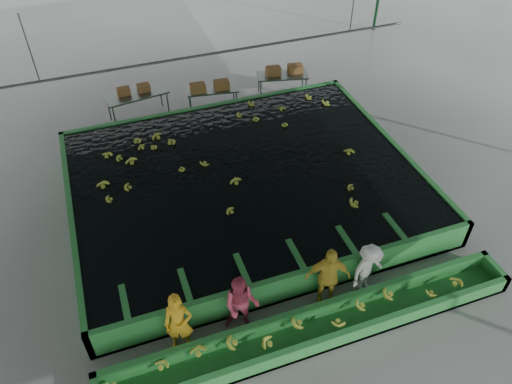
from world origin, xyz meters
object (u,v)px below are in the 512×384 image
object	(u,v)px
packing_table_right	(282,85)
worker_b	(241,305)
flotation_tank	(245,185)
packing_table_left	(138,106)
box_stack_left	(134,93)
worker_c	(328,277)
packing_table_mid	(213,99)
box_stack_right	(284,73)
box_stack_mid	(210,90)
worker_a	(179,323)
sorting_trough	(317,329)
worker_d	(368,269)

from	to	relation	value
packing_table_right	worker_b	bearing A→B (deg)	-117.09
worker_b	flotation_tank	bearing A→B (deg)	95.23
packing_table_left	box_stack_left	distance (m)	0.51
worker_c	packing_table_mid	world-z (taller)	worker_c
box_stack_left	box_stack_right	world-z (taller)	box_stack_left
packing_table_mid	box_stack_mid	size ratio (longest dim) A/B	1.32
packing_table_mid	worker_c	bearing A→B (deg)	-89.17
box_stack_left	worker_a	bearing A→B (deg)	-94.05
flotation_tank	packing_table_right	bearing A→B (deg)	57.32
worker_a	box_stack_mid	size ratio (longest dim) A/B	1.22
worker_c	worker_a	bearing A→B (deg)	-162.77
flotation_tank	sorting_trough	size ratio (longest dim) A/B	1.00
worker_c	packing_table_mid	xyz separation A→B (m)	(-0.14, 9.34, -0.49)
box_stack_left	flotation_tank	bearing A→B (deg)	-67.31
flotation_tank	packing_table_left	world-z (taller)	packing_table_left
box_stack_left	box_stack_mid	distance (m)	2.70
packing_table_mid	box_stack_left	size ratio (longest dim) A/B	1.62
packing_table_mid	flotation_tank	bearing A→B (deg)	-95.25
worker_a	worker_c	size ratio (longest dim) A/B	0.94
flotation_tank	worker_b	size ratio (longest dim) A/B	5.92
packing_table_left	box_stack_right	world-z (taller)	box_stack_right
worker_a	box_stack_mid	bearing A→B (deg)	87.84
worker_b	packing_table_mid	world-z (taller)	worker_b
packing_table_left	packing_table_mid	size ratio (longest dim) A/B	1.17
worker_d	packing_table_left	size ratio (longest dim) A/B	0.69
packing_table_mid	worker_d	bearing A→B (deg)	-82.46
worker_b	worker_a	bearing A→B (deg)	-155.09
flotation_tank	worker_c	distance (m)	4.37
worker_c	box_stack_left	distance (m)	10.18
flotation_tank	packing_table_mid	distance (m)	5.06
worker_c	worker_d	size ratio (longest dim) A/B	1.21
worker_b	worker_d	xyz separation A→B (m)	(3.24, 0.00, -0.08)
box_stack_mid	packing_table_left	bearing A→B (deg)	170.81
sorting_trough	packing_table_mid	bearing A→B (deg)	87.39
worker_c	box_stack_mid	xyz separation A→B (m)	(-0.23, 9.26, -0.06)
sorting_trough	worker_b	distance (m)	1.83
sorting_trough	box_stack_left	size ratio (longest dim) A/B	8.63
sorting_trough	packing_table_left	distance (m)	10.72
worker_b	box_stack_left	size ratio (longest dim) A/B	1.46
box_stack_left	box_stack_right	size ratio (longest dim) A/B	0.83
worker_b	packing_table_left	size ratio (longest dim) A/B	0.77
worker_b	packing_table_right	size ratio (longest dim) A/B	0.88
sorting_trough	box_stack_mid	bearing A→B (deg)	87.93
worker_b	packing_table_mid	bearing A→B (deg)	102.82
worker_b	packing_table_right	xyz separation A→B (m)	(4.80, 9.39, -0.41)
flotation_tank	sorting_trough	world-z (taller)	flotation_tank
worker_b	box_stack_right	xyz separation A→B (m)	(4.90, 9.46, 0.03)
sorting_trough	packing_table_right	world-z (taller)	packing_table_right
packing_table_right	box_stack_left	size ratio (longest dim) A/B	1.67
flotation_tank	box_stack_mid	size ratio (longest dim) A/B	7.04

